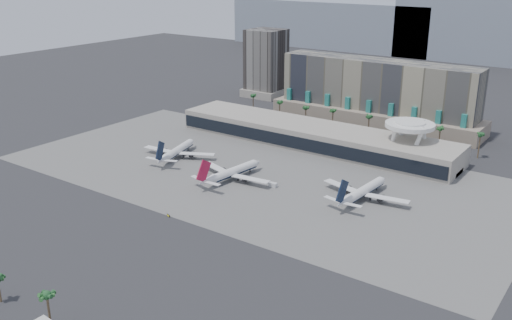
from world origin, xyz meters
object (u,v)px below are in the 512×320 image
Objects in this scene: airliner_centre at (232,172)px; service_vehicle_b at (273,185)px; taxiway_sign at (168,216)px; service_vehicle_a at (166,159)px; airliner_right at (363,191)px; airliner_left at (177,151)px.

airliner_centre is 22.36m from service_vehicle_b.
taxiway_sign is (-17.45, -53.38, -0.56)m from service_vehicle_b.
airliner_centre is 45.75m from service_vehicle_a.
airliner_centre is 65.05m from airliner_right.
service_vehicle_a reaches higher than service_vehicle_b.
airliner_right reaches higher than taxiway_sign.
airliner_left is 10.73× the size of service_vehicle_b.
airliner_right is 109.81m from service_vehicle_a.
airliner_right is at bearing -17.34° from service_vehicle_a.
service_vehicle_a reaches higher than taxiway_sign.
airliner_right is (63.24, 15.22, -0.03)m from airliner_centre.
airliner_left reaches higher than service_vehicle_b.
airliner_centre reaches higher than airliner_left.
airliner_right is 43.04m from service_vehicle_b.
airliner_left is at bearing 148.09° from taxiway_sign.
airliner_right is 9.37× the size of service_vehicle_a.
airliner_centre is 1.01× the size of airliner_right.
service_vehicle_b is (66.54, -5.06, -2.80)m from airliner_left.
taxiway_sign is (4.38, -49.52, -3.43)m from airliner_centre.
taxiway_sign is at bearing -110.99° from service_vehicle_b.
airliner_left is at bearing 58.33° from service_vehicle_a.
airliner_right is 21.38× the size of taxiway_sign.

